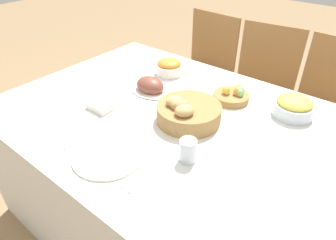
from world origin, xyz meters
TOP-DOWN VIEW (x-y plane):
  - ground_plane at (0.00, 0.00)m, footprint 12.00×12.00m
  - dining_table at (0.00, 0.00)m, footprint 1.68×1.17m
  - chair_far_left at (-0.47, 0.94)m, footprint 0.46×0.46m
  - chair_far_right at (0.44, 0.94)m, footprint 0.45×0.45m
  - chair_far_center at (0.02, 0.94)m, footprint 0.46×0.46m
  - bread_basket at (0.06, 0.01)m, footprint 0.29×0.29m
  - egg_basket at (0.12, 0.30)m, footprint 0.18×0.18m
  - ham_platter at (-0.25, 0.11)m, footprint 0.24×0.17m
  - pineapple_bowl at (0.40, 0.35)m, footprint 0.18×0.18m
  - carrot_bowl at (-0.31, 0.33)m, footprint 0.16×0.16m
  - dinner_plate at (-0.04, -0.38)m, footprint 0.28×0.28m
  - fork at (-0.20, -0.38)m, footprint 0.01×0.17m
  - knife at (0.13, -0.38)m, footprint 0.01×0.17m
  - spoon at (0.16, -0.38)m, footprint 0.01×0.17m
  - drinking_cup at (0.21, -0.20)m, footprint 0.06×0.06m
  - butter_dish at (-0.32, -0.18)m, footprint 0.12×0.07m

SIDE VIEW (x-z plane):
  - ground_plane at x=0.00m, z-range 0.00..0.00m
  - dining_table at x=0.00m, z-range 0.00..0.73m
  - chair_far_left at x=-0.47m, z-range 0.04..0.95m
  - chair_far_right at x=0.44m, z-range 0.04..0.95m
  - chair_far_center at x=0.02m, z-range 0.04..0.95m
  - fork at x=-0.20m, z-range 0.73..0.74m
  - knife at x=0.13m, z-range 0.73..0.74m
  - spoon at x=0.16m, z-range 0.73..0.74m
  - dinner_plate at x=-0.04m, z-range 0.73..0.74m
  - butter_dish at x=-0.32m, z-range 0.73..0.76m
  - egg_basket at x=0.12m, z-range 0.72..0.80m
  - ham_platter at x=-0.25m, z-range 0.72..0.80m
  - carrot_bowl at x=-0.31m, z-range 0.73..0.82m
  - pineapple_bowl at x=0.40m, z-range 0.73..0.83m
  - bread_basket at x=0.06m, z-range 0.72..0.84m
  - drinking_cup at x=0.21m, z-range 0.73..0.82m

